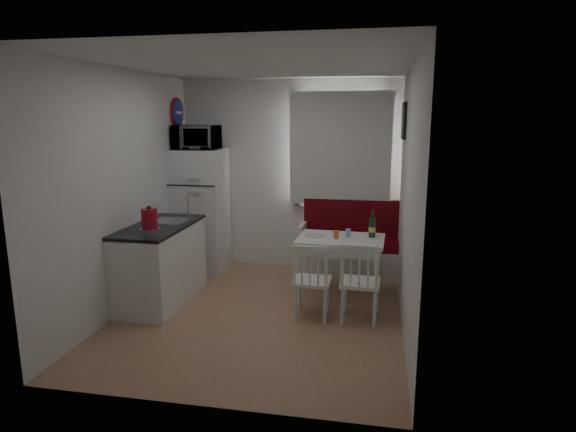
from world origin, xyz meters
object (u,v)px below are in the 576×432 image
dining_table (341,245)px  chair_right (360,275)px  bench (351,251)px  wine_bottle (372,224)px  chair_left (311,273)px  kitchen_counter (161,263)px  fridge (201,210)px  kettle (149,219)px  microwave (196,137)px

dining_table → chair_right: chair_right is taller
bench → wine_bottle: 1.03m
chair_left → chair_right: (0.50, -0.00, 0.02)m
kitchen_counter → chair_right: size_ratio=2.89×
chair_left → wine_bottle: (0.60, 0.75, 0.39)m
kitchen_counter → bench: (2.09, 1.36, -0.12)m
kitchen_counter → fridge: size_ratio=0.79×
kitchen_counter → bench: size_ratio=0.94×
chair_right → kettle: size_ratio=1.70×
bench → chair_left: (-0.33, -1.57, 0.17)m
bench → kettle: kettle is taller
chair_right → kitchen_counter: bearing=175.8°
dining_table → kettle: kettle is taller
kitchen_counter → wine_bottle: bearing=12.8°
fridge → microwave: 0.99m
chair_right → kettle: 2.27m
kitchen_counter → chair_right: bearing=-5.6°
kitchen_counter → wine_bottle: (2.36, 0.54, 0.44)m
fridge → microwave: size_ratio=2.89×
bench → microwave: bearing=-175.5°
fridge → microwave: microwave is taller
dining_table → wine_bottle: (0.35, 0.10, 0.24)m
wine_bottle → bench: bearing=108.2°
chair_right → kettle: bearing=-176.2°
chair_left → wine_bottle: size_ratio=1.40×
chair_right → microwave: microwave is taller
bench → wine_bottle: (0.27, -0.82, 0.56)m
kitchen_counter → bench: kitchen_counter is taller
dining_table → chair_left: bearing=-108.3°
fridge → kettle: (0.03, -1.56, 0.20)m
fridge → wine_bottle: (2.34, -0.71, 0.06)m
bench → chair_left: size_ratio=3.19×
kettle → microwave: bearing=91.1°
bench → microwave: size_ratio=2.43×
dining_table → bench: bearing=87.6°
chair_left → microwave: size_ratio=0.76×
chair_left → chair_right: size_ratio=0.96×
kitchen_counter → dining_table: size_ratio=1.31×
kitchen_counter → fridge: 1.30m
microwave → wine_bottle: bearing=-15.7°
chair_right → fridge: fridge is taller
chair_right → wine_bottle: size_ratio=1.46×
chair_left → bench: bearing=78.1°
dining_table → kettle: 2.14m
bench → dining_table: (-0.08, -0.92, 0.32)m
kitchen_counter → chair_left: 1.78m
chair_left → microwave: 2.60m
fridge → wine_bottle: fridge is taller
bench → chair_right: (0.17, -1.58, 0.19)m
kitchen_counter → kettle: bearing=-81.1°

